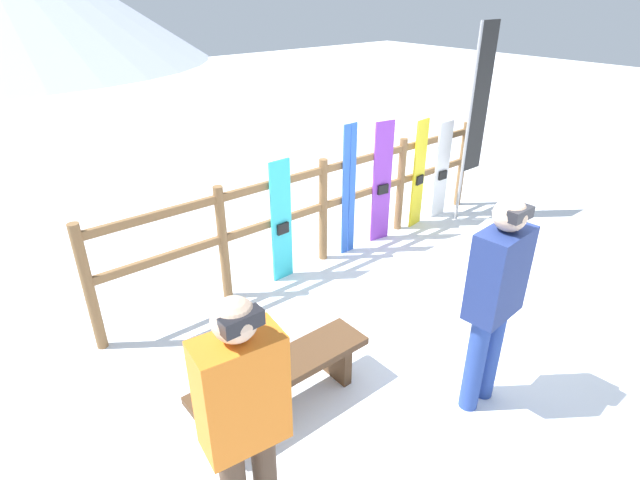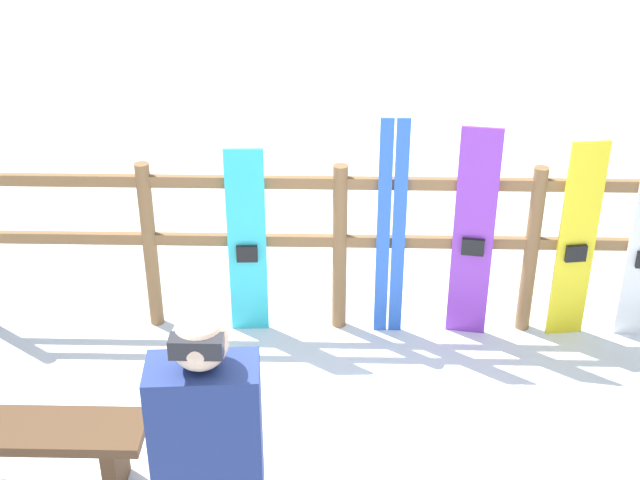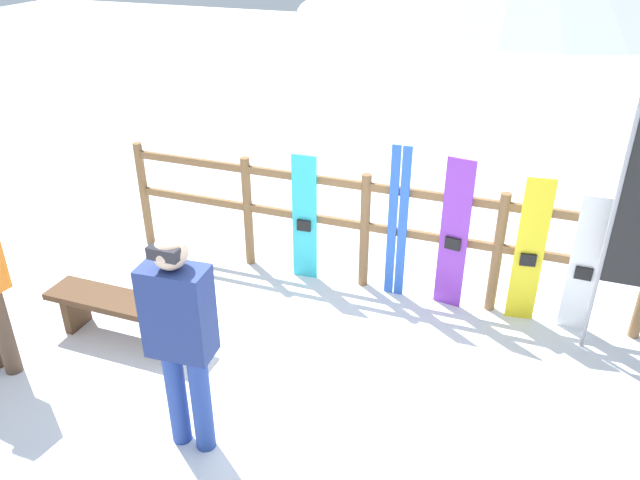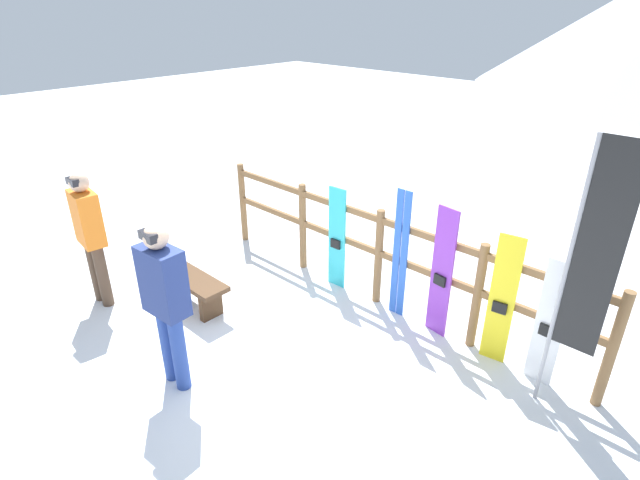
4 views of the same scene
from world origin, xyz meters
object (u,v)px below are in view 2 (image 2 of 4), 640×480
(snowboard_yellow, at_px, (577,243))
(ski_pair_blue, at_px, (391,230))
(snowboard_cyan, at_px, (247,244))
(snowboard_purple, at_px, (473,236))
(bench, at_px, (12,441))
(person_navy, at_px, (209,464))

(snowboard_yellow, bearing_deg, ski_pair_blue, 179.84)
(snowboard_cyan, distance_m, ski_pair_blue, 0.99)
(snowboard_cyan, bearing_deg, snowboard_yellow, 0.00)
(snowboard_yellow, bearing_deg, snowboard_purple, 179.99)
(bench, height_order, snowboard_yellow, snowboard_yellow)
(snowboard_purple, bearing_deg, bench, -149.07)
(bench, relative_size, snowboard_yellow, 1.01)
(bench, distance_m, snowboard_purple, 3.17)
(bench, xyz_separation_m, snowboard_cyan, (1.15, 1.61, 0.37))
(snowboard_cyan, xyz_separation_m, snowboard_purple, (1.54, 0.00, 0.08))
(snowboard_cyan, bearing_deg, person_navy, -87.80)
(snowboard_yellow, bearing_deg, person_navy, -130.40)
(snowboard_cyan, xyz_separation_m, snowboard_yellow, (2.24, 0.00, 0.04))
(bench, bearing_deg, snowboard_cyan, 54.52)
(person_navy, xyz_separation_m, snowboard_cyan, (-0.10, 2.52, -0.32))
(person_navy, relative_size, snowboard_cyan, 1.25)
(bench, bearing_deg, snowboard_purple, 30.93)
(person_navy, distance_m, snowboard_yellow, 3.32)
(snowboard_purple, height_order, snowboard_yellow, snowboard_purple)
(snowboard_purple, bearing_deg, snowboard_yellow, -0.01)
(snowboard_purple, bearing_deg, person_navy, -119.79)
(bench, relative_size, ski_pair_blue, 0.91)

